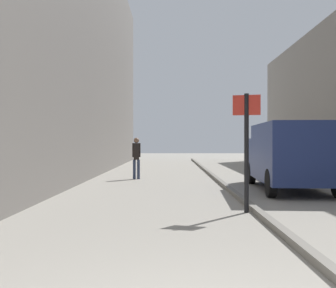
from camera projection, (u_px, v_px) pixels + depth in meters
ground_plane at (178, 183)px, 14.78m from camera, size 80.00×80.00×0.00m
building_facade_left at (51, 18)px, 14.79m from camera, size 2.34×40.00×12.42m
kerb_strip at (220, 182)px, 14.77m from camera, size 0.16×40.00×0.12m
pedestrian_main_foreground at (136, 155)px, 16.46m from camera, size 0.34×0.22×1.73m
delivery_van at (289, 154)px, 12.69m from camera, size 2.32×5.30×2.11m
street_sign_post at (246, 142)px, 8.63m from camera, size 0.59×0.18×2.60m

